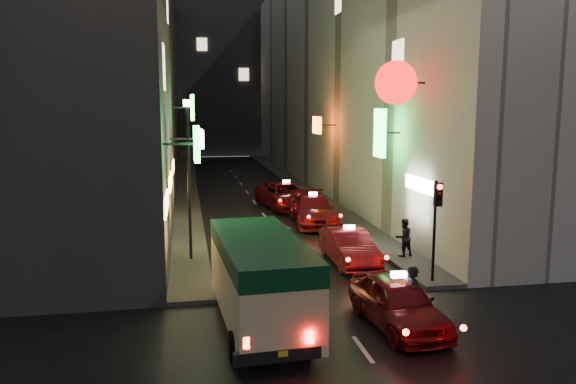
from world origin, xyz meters
TOP-DOWN VIEW (x-y plane):
  - building_left at (-8.00, 33.99)m, footprint 7.49×52.00m
  - building_right at (8.00, 33.99)m, footprint 8.03×52.00m
  - building_far at (0.00, 66.00)m, footprint 30.00×10.00m
  - sidewalk_left at (-4.25, 34.00)m, footprint 1.50×52.00m
  - sidewalk_right at (4.25, 34.00)m, footprint 1.50×52.00m
  - minibus at (-2.38, 5.86)m, footprint 2.43×6.08m
  - taxi_near at (1.42, 5.28)m, footprint 2.53×5.35m
  - taxi_second at (1.90, 11.67)m, footprint 2.10×5.04m
  - taxi_third at (2.19, 19.24)m, footprint 2.70×5.75m
  - taxi_far at (1.63, 24.04)m, footprint 3.25×6.04m
  - pedestrian_crossing at (1.79, 5.10)m, footprint 0.44×0.67m
  - pedestrian_sidewalk at (4.22, 11.82)m, footprint 0.73×0.55m
  - traffic_light at (4.00, 8.47)m, footprint 0.26×0.43m
  - lamp_post at (-4.20, 13.00)m, footprint 0.28×0.28m

SIDE VIEW (x-z plane):
  - sidewalk_left at x=-4.25m, z-range 0.00..0.15m
  - sidewalk_right at x=4.25m, z-range 0.00..0.15m
  - taxi_second at x=1.90m, z-range -0.08..1.68m
  - taxi_near at x=1.42m, z-range -0.08..1.74m
  - taxi_third at x=2.19m, z-range -0.08..1.87m
  - taxi_far at x=1.63m, z-range -0.08..1.91m
  - pedestrian_crossing at x=1.79m, z-range 0.00..2.01m
  - pedestrian_sidewalk at x=4.22m, z-range 0.15..1.90m
  - minibus at x=-2.38m, z-range 0.34..2.91m
  - traffic_light at x=4.00m, z-range 0.94..4.44m
  - lamp_post at x=-4.20m, z-range 0.61..6.84m
  - building_left at x=-8.00m, z-range 0.00..18.00m
  - building_right at x=8.00m, z-range 0.00..18.00m
  - building_far at x=0.00m, z-range 0.00..22.00m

